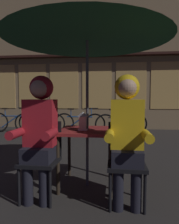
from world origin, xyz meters
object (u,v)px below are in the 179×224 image
bicycle_second (40,123)px  cafe_table (87,137)px  bicycle_nearest (13,122)px  bicycle_third (79,123)px  patio_umbrella (87,25)px  chair_right (126,158)px  person_right_hooded (127,126)px  bicycle_fourth (121,124)px  chair_left (42,155)px  person_left_hooded (40,125)px  lantern (83,121)px

bicycle_second → cafe_table: bearing=-61.4°
bicycle_nearest → bicycle_third: size_ratio=1.00×
patio_umbrella → chair_right: size_ratio=2.66×
person_right_hooded → cafe_table: bearing=138.4°
bicycle_second → bicycle_fourth: bearing=1.0°
bicycle_nearest → chair_left: bearing=-59.2°
bicycle_nearest → chair_right: bearing=-50.6°
person_right_hooded → bicycle_nearest: 5.57m
bicycle_third → person_right_hooded: bearing=-73.9°
chair_left → person_left_hooded: 0.36m
patio_umbrella → person_right_hooded: size_ratio=1.65×
cafe_table → bicycle_second: bicycle_second is taller
person_right_hooded → bicycle_second: bearing=121.2°
person_left_hooded → bicycle_fourth: 4.39m
chair_left → bicycle_third: chair_left is taller
bicycle_fourth → bicycle_third: bearing=176.6°
cafe_table → chair_left: 0.62m
person_left_hooded → bicycle_second: 4.51m
patio_umbrella → chair_left: patio_umbrella is taller
chair_right → bicycle_nearest: 5.51m
bicycle_fourth → chair_right: bearing=-91.2°
bicycle_nearest → cafe_table: bearing=-52.2°
patio_umbrella → person_left_hooded: (-0.48, -0.43, -1.21)m
chair_left → bicycle_third: (-0.29, 4.26, -0.14)m
lantern → chair_right: 0.71m
chair_right → cafe_table: bearing=142.5°
person_right_hooded → chair_left: bearing=176.6°
lantern → bicycle_second: size_ratio=0.14×
bicycle_nearest → bicycle_third: same height
chair_right → bicycle_nearest: bearing=129.4°
bicycle_third → bicycle_second: bearing=-174.6°
cafe_table → person_right_hooded: person_right_hooded is taller
person_right_hooded → bicycle_fourth: person_right_hooded is taller
patio_umbrella → person_left_hooded: bearing=-138.4°
bicycle_second → person_right_hooded: bearing=-58.8°
bicycle_nearest → bicycle_second: same height
patio_umbrella → lantern: size_ratio=10.00×
person_left_hooded → bicycle_fourth: size_ratio=0.85×
lantern → person_left_hooded: size_ratio=0.17×
chair_right → patio_umbrella: bearing=142.5°
chair_right → person_right_hooded: bearing=-90.0°
cafe_table → person_right_hooded: size_ratio=0.53×
chair_left → cafe_table: bearing=37.5°
person_right_hooded → chair_right: bearing=90.0°
patio_umbrella → person_left_hooded: patio_umbrella is taller
person_right_hooded → bicycle_third: bearing=106.1°
chair_right → bicycle_fourth: (0.09, 4.18, -0.14)m
patio_umbrella → bicycle_second: patio_umbrella is taller
lantern → bicycle_fourth: 3.96m
chair_left → bicycle_fourth: (1.05, 4.18, -0.14)m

